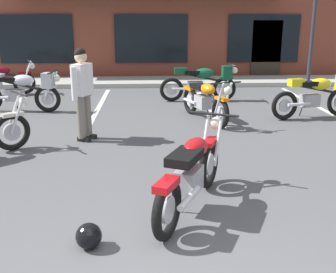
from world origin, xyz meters
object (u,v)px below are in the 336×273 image
at_px(motorcycle_foreground_classic, 192,172).
at_px(motorcycle_silver_naked, 205,100).
at_px(motorcycle_black_cruiser, 202,82).
at_px(motorcycle_green_cafe_racer, 22,90).
at_px(helmet_on_pavement, 89,236).
at_px(motorcycle_blue_standard, 318,94).
at_px(person_in_black_shirt, 83,89).

relative_size(motorcycle_foreground_classic, motorcycle_silver_naked, 0.97).
height_order(motorcycle_foreground_classic, motorcycle_black_cruiser, same).
xyz_separation_m(motorcycle_foreground_classic, motorcycle_silver_naked, (0.73, 4.30, 0.00)).
bearing_deg(motorcycle_green_cafe_racer, helmet_on_pavement, -68.89).
bearing_deg(motorcycle_blue_standard, helmet_on_pavement, -129.67).
xyz_separation_m(motorcycle_foreground_classic, helmet_on_pavement, (-1.09, -0.82, -0.33)).
bearing_deg(motorcycle_blue_standard, motorcycle_silver_naked, -175.53).
bearing_deg(motorcycle_green_cafe_racer, motorcycle_blue_standard, -7.64).
height_order(motorcycle_blue_standard, motorcycle_green_cafe_racer, same).
xyz_separation_m(person_in_black_shirt, helmet_on_pavement, (0.58, -3.76, -0.82)).
xyz_separation_m(motorcycle_blue_standard, helmet_on_pavement, (-4.41, -5.32, -0.40)).
distance_m(motorcycle_green_cafe_racer, person_in_black_shirt, 3.10).
bearing_deg(motorcycle_foreground_classic, helmet_on_pavement, -143.09).
distance_m(motorcycle_foreground_classic, helmet_on_pavement, 1.40).
distance_m(motorcycle_black_cruiser, helmet_on_pavement, 7.63).
bearing_deg(motorcycle_blue_standard, motorcycle_black_cruiser, 139.31).
relative_size(motorcycle_silver_naked, person_in_black_shirt, 1.21).
relative_size(motorcycle_foreground_classic, motorcycle_green_cafe_racer, 0.93).
xyz_separation_m(motorcycle_green_cafe_racer, person_in_black_shirt, (1.83, -2.47, 0.42)).
xyz_separation_m(motorcycle_silver_naked, person_in_black_shirt, (-2.40, -1.36, 0.49)).
relative_size(motorcycle_black_cruiser, helmet_on_pavement, 8.11).
bearing_deg(motorcycle_silver_naked, motorcycle_foreground_classic, -99.71).
height_order(motorcycle_black_cruiser, motorcycle_green_cafe_racer, same).
bearing_deg(helmet_on_pavement, motorcycle_foreground_classic, 36.91).
height_order(motorcycle_black_cruiser, person_in_black_shirt, person_in_black_shirt).
xyz_separation_m(motorcycle_green_cafe_racer, helmet_on_pavement, (2.41, -6.23, -0.40)).
distance_m(motorcycle_foreground_classic, motorcycle_silver_naked, 4.36).
bearing_deg(motorcycle_black_cruiser, motorcycle_foreground_classic, -98.48).
xyz_separation_m(motorcycle_foreground_classic, person_in_black_shirt, (-1.67, 2.94, 0.49)).
bearing_deg(motorcycle_blue_standard, motorcycle_foreground_classic, -126.42).
bearing_deg(helmet_on_pavement, motorcycle_silver_naked, 70.35).
xyz_separation_m(motorcycle_silver_naked, motorcycle_blue_standard, (2.58, 0.20, 0.07)).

